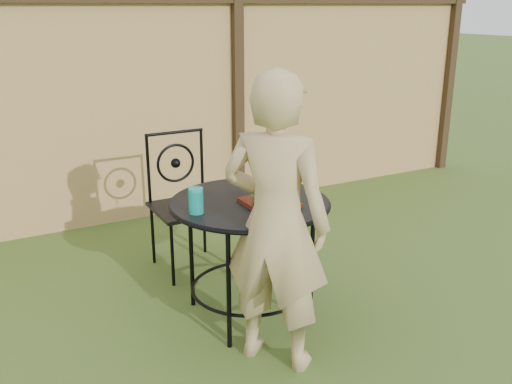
# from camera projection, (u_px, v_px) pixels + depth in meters

# --- Properties ---
(ground) EXTENTS (60.00, 60.00, 0.00)m
(ground) POSITION_uv_depth(u_px,v_px,m) (201.00, 356.00, 3.04)
(ground) COLOR #294817
(ground) RESTS_ON ground
(fence) EXTENTS (8.00, 0.12, 1.90)m
(fence) POSITION_uv_depth(u_px,v_px,m) (91.00, 114.00, 4.58)
(fence) COLOR #EABC73
(fence) RESTS_ON ground
(patio_table) EXTENTS (0.92, 0.92, 0.72)m
(patio_table) POSITION_uv_depth(u_px,v_px,m) (249.00, 223.00, 3.27)
(patio_table) COLOR black
(patio_table) RESTS_ON ground
(patio_chair) EXTENTS (0.46, 0.46, 0.95)m
(patio_chair) POSITION_uv_depth(u_px,v_px,m) (185.00, 198.00, 3.95)
(patio_chair) COLOR black
(patio_chair) RESTS_ON ground
(diner) EXTENTS (0.63, 0.66, 1.52)m
(diner) POSITION_uv_depth(u_px,v_px,m) (276.00, 224.00, 2.79)
(diner) COLOR tan
(diner) RESTS_ON ground
(salad_plate) EXTENTS (0.27, 0.27, 0.02)m
(salad_plate) POSITION_uv_depth(u_px,v_px,m) (269.00, 202.00, 3.16)
(salad_plate) COLOR #46130A
(salad_plate) RESTS_ON patio_table
(salad) EXTENTS (0.21, 0.21, 0.08)m
(salad) POSITION_uv_depth(u_px,v_px,m) (269.00, 194.00, 3.15)
(salad) COLOR #235614
(salad) RESTS_ON salad_plate
(fork) EXTENTS (0.01, 0.01, 0.18)m
(fork) POSITION_uv_depth(u_px,v_px,m) (271.00, 171.00, 3.11)
(fork) COLOR silver
(fork) RESTS_ON salad
(drinking_glass) EXTENTS (0.08, 0.08, 0.14)m
(drinking_glass) POSITION_uv_depth(u_px,v_px,m) (196.00, 201.00, 3.02)
(drinking_glass) COLOR #0EA79C
(drinking_glass) RESTS_ON patio_table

